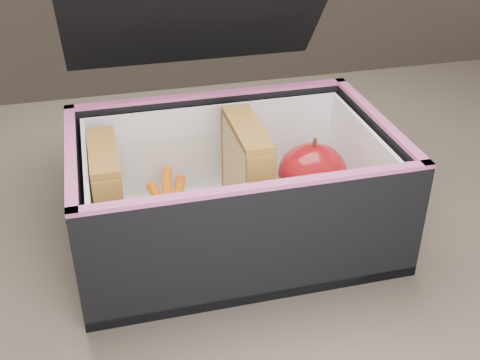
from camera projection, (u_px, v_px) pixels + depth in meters
The scene contains 8 objects.
kitchen_table at pixel (214, 285), 0.72m from camera, with size 1.20×0.80×0.75m.
lunch_bag at pixel (232, 179), 0.62m from camera, with size 0.32×0.34×0.29m.
plastic_tub at pixel (180, 201), 0.62m from camera, with size 0.19×0.13×0.08m, color white, non-canonical shape.
sandwich_left at pixel (109, 196), 0.59m from camera, with size 0.03×0.10×0.11m.
sandwich_right at pixel (247, 175), 0.62m from camera, with size 0.03×0.10×0.11m.
carrot_sticks at pixel (178, 217), 0.63m from camera, with size 0.06×0.15×0.03m.
paper_napkin at pixel (306, 207), 0.67m from camera, with size 0.08×0.08×0.01m, color white.
red_apple at pixel (312, 175), 0.65m from camera, with size 0.10×0.10×0.08m.
Camera 1 is at (-0.11, -0.54, 1.14)m, focal length 45.00 mm.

